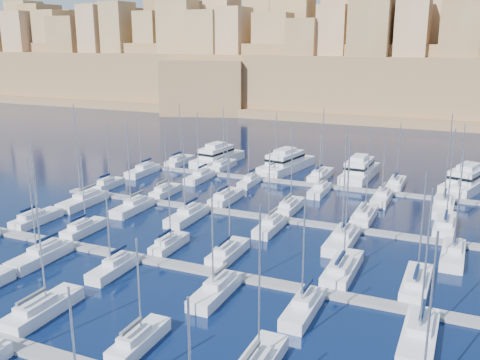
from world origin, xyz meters
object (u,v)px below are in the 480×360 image
at_px(motor_yacht_c, 360,170).
at_px(motor_yacht_d, 468,180).
at_px(motor_yacht_a, 217,157).
at_px(motor_yacht_b, 286,163).
at_px(sailboat_2, 42,309).

xyz_separation_m(motor_yacht_c, motor_yacht_d, (20.62, 0.77, 0.00)).
height_order(motor_yacht_a, motor_yacht_b, same).
relative_size(sailboat_2, motor_yacht_c, 0.96).
xyz_separation_m(sailboat_2, motor_yacht_a, (-13.90, 69.63, 0.97)).
xyz_separation_m(sailboat_2, motor_yacht_b, (2.59, 70.19, 0.97)).
xyz_separation_m(motor_yacht_b, motor_yacht_d, (36.71, 0.14, 0.00)).
relative_size(sailboat_2, motor_yacht_a, 0.94).
bearing_deg(motor_yacht_a, sailboat_2, -78.71).
xyz_separation_m(sailboat_2, motor_yacht_c, (18.68, 69.56, 0.97)).
distance_m(sailboat_2, motor_yacht_c, 72.03).
height_order(sailboat_2, motor_yacht_a, sailboat_2).
height_order(motor_yacht_a, motor_yacht_c, same).
height_order(motor_yacht_c, motor_yacht_d, same).
bearing_deg(sailboat_2, motor_yacht_d, 60.81).
relative_size(motor_yacht_a, motor_yacht_d, 0.91).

